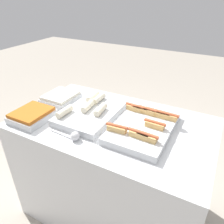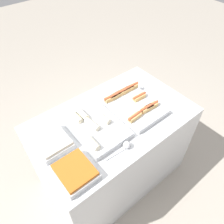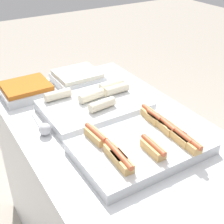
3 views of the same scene
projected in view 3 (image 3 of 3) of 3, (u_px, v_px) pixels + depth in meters
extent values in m
cube|color=silver|center=(113.00, 197.00, 1.76)|extent=(1.41, 0.87, 0.95)
cube|color=silver|center=(141.00, 147.00, 1.33)|extent=(0.37, 0.56, 0.05)
cube|color=tan|center=(122.00, 162.00, 1.19)|extent=(0.13, 0.05, 0.04)
cylinder|color=#C15633|center=(122.00, 157.00, 1.18)|extent=(0.15, 0.03, 0.02)
cube|color=tan|center=(152.00, 149.00, 1.25)|extent=(0.13, 0.05, 0.04)
cylinder|color=#C15633|center=(153.00, 145.00, 1.24)|extent=(0.15, 0.03, 0.02)
cube|color=tan|center=(165.00, 126.00, 1.40)|extent=(0.13, 0.06, 0.04)
cylinder|color=#C15633|center=(165.00, 122.00, 1.39)|extent=(0.15, 0.04, 0.02)
cube|color=tan|center=(115.00, 155.00, 1.22)|extent=(0.13, 0.05, 0.04)
cylinder|color=#C15633|center=(115.00, 151.00, 1.21)|extent=(0.15, 0.03, 0.02)
cube|color=tan|center=(180.00, 137.00, 1.33)|extent=(0.13, 0.05, 0.04)
cylinder|color=#C15633|center=(180.00, 133.00, 1.32)|extent=(0.15, 0.03, 0.02)
cube|color=tan|center=(174.00, 132.00, 1.36)|extent=(0.13, 0.05, 0.04)
cylinder|color=#C15633|center=(174.00, 128.00, 1.35)|extent=(0.15, 0.03, 0.02)
cube|color=tan|center=(158.00, 121.00, 1.44)|extent=(0.13, 0.05, 0.04)
cylinder|color=#C15633|center=(158.00, 117.00, 1.43)|extent=(0.15, 0.03, 0.02)
cube|color=tan|center=(96.00, 136.00, 1.33)|extent=(0.13, 0.05, 0.04)
cylinder|color=#C15633|center=(96.00, 132.00, 1.32)|extent=(0.15, 0.03, 0.02)
cube|color=tan|center=(151.00, 116.00, 1.47)|extent=(0.13, 0.05, 0.04)
cylinder|color=#C15633|center=(152.00, 112.00, 1.46)|extent=(0.15, 0.03, 0.02)
cube|color=tan|center=(189.00, 143.00, 1.29)|extent=(0.13, 0.05, 0.04)
cylinder|color=#C15633|center=(189.00, 139.00, 1.28)|extent=(0.15, 0.03, 0.02)
cube|color=silver|center=(95.00, 106.00, 1.64)|extent=(0.37, 0.53, 0.05)
cylinder|color=beige|center=(91.00, 96.00, 1.63)|extent=(0.06, 0.15, 0.05)
cylinder|color=beige|center=(116.00, 89.00, 1.70)|extent=(0.05, 0.14, 0.05)
cylinder|color=beige|center=(58.00, 95.00, 1.64)|extent=(0.05, 0.14, 0.05)
cylinder|color=beige|center=(103.00, 104.00, 1.56)|extent=(0.06, 0.15, 0.05)
cylinder|color=beige|center=(111.00, 85.00, 1.74)|extent=(0.05, 0.14, 0.05)
cube|color=silver|center=(27.00, 92.00, 1.78)|extent=(0.25, 0.28, 0.05)
cube|color=#B7601E|center=(26.00, 86.00, 1.76)|extent=(0.23, 0.26, 0.02)
cube|color=silver|center=(78.00, 79.00, 1.93)|extent=(0.25, 0.28, 0.05)
cube|color=silver|center=(77.00, 74.00, 1.91)|extent=(0.23, 0.26, 0.02)
cylinder|color=silver|center=(38.00, 123.00, 1.53)|extent=(0.20, 0.02, 0.01)
sphere|color=silver|center=(45.00, 129.00, 1.45)|extent=(0.06, 0.06, 0.06)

